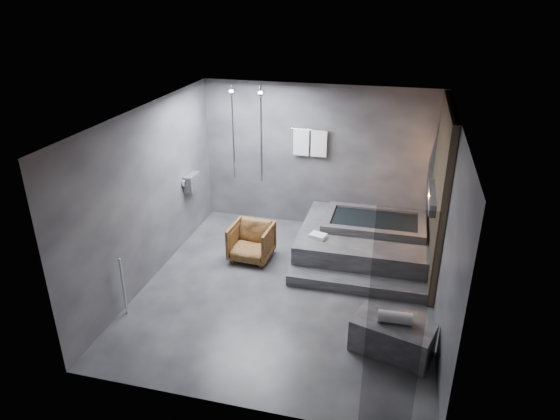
# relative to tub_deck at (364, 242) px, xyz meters

# --- Properties ---
(room) EXTENTS (5.00, 5.04, 2.82)m
(room) POSITION_rel_tub_deck_xyz_m (-0.65, -1.21, 1.48)
(room) COLOR #29292B
(room) RESTS_ON ground
(tub_deck) EXTENTS (2.20, 2.00, 0.50)m
(tub_deck) POSITION_rel_tub_deck_xyz_m (0.00, 0.00, 0.00)
(tub_deck) COLOR #2D2D2F
(tub_deck) RESTS_ON ground
(tub_step) EXTENTS (2.20, 0.36, 0.18)m
(tub_step) POSITION_rel_tub_deck_xyz_m (0.00, -1.18, -0.16)
(tub_step) COLOR #2D2D2F
(tub_step) RESTS_ON ground
(concrete_bench) EXTENTS (1.14, 0.83, 0.46)m
(concrete_bench) POSITION_rel_tub_deck_xyz_m (0.62, -2.55, -0.02)
(concrete_bench) COLOR #323235
(concrete_bench) RESTS_ON ground
(driftwood_chair) EXTENTS (0.73, 0.75, 0.65)m
(driftwood_chair) POSITION_rel_tub_deck_xyz_m (-1.89, -0.64, 0.08)
(driftwood_chair) COLOR #402510
(driftwood_chair) RESTS_ON ground
(rolled_towel) EXTENTS (0.44, 0.17, 0.16)m
(rolled_towel) POSITION_rel_tub_deck_xyz_m (0.63, -2.54, 0.29)
(rolled_towel) COLOR white
(rolled_towel) RESTS_ON concrete_bench
(deck_towel) EXTENTS (0.31, 0.26, 0.07)m
(deck_towel) POSITION_rel_tub_deck_xyz_m (-0.74, -0.54, 0.29)
(deck_towel) COLOR white
(deck_towel) RESTS_ON tub_deck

